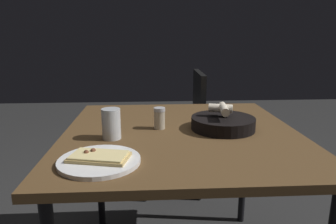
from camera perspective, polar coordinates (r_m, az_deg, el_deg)
name	(u,v)px	position (r m, az deg, el deg)	size (l,w,h in m)	color
dining_table	(181,145)	(1.34, 2.36, -6.02)	(1.02, 0.97, 0.74)	brown
pizza_plate	(99,160)	(1.02, -12.44, -8.51)	(0.26, 0.26, 0.04)	white
bread_basket	(223,122)	(1.35, 9.98, -1.87)	(0.27, 0.27, 0.11)	black
beer_glass	(111,126)	(1.23, -10.29, -2.44)	(0.07, 0.07, 0.12)	silver
pepper_shaker	(159,119)	(1.34, -1.57, -1.35)	(0.05, 0.05, 0.09)	#BFB299
chair_near	(182,123)	(2.26, 2.56, -2.07)	(0.45, 0.45, 0.87)	#272727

